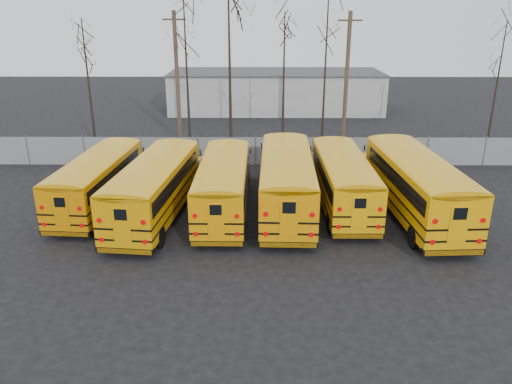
{
  "coord_description": "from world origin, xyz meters",
  "views": [
    {
      "loc": [
        0.26,
        -21.69,
        10.43
      ],
      "look_at": [
        0.1,
        2.14,
        1.6
      ],
      "focal_mm": 35.0,
      "sensor_mm": 36.0,
      "label": 1
    }
  ],
  "objects_px": {
    "bus_d": "(286,177)",
    "utility_pole_left": "(177,76)",
    "bus_e": "(343,177)",
    "bus_f": "(415,181)",
    "bus_b": "(156,183)",
    "utility_pole_right": "(346,79)",
    "bus_a": "(98,177)",
    "bus_c": "(224,181)"
  },
  "relations": [
    {
      "from": "bus_d",
      "to": "utility_pole_left",
      "type": "xyz_separation_m",
      "value": [
        -8.06,
        15.37,
        3.34
      ]
    },
    {
      "from": "utility_pole_left",
      "to": "utility_pole_right",
      "type": "height_order",
      "value": "utility_pole_left"
    },
    {
      "from": "bus_b",
      "to": "bus_d",
      "type": "xyz_separation_m",
      "value": [
        6.84,
        0.84,
        0.07
      ]
    },
    {
      "from": "bus_a",
      "to": "utility_pole_right",
      "type": "relative_size",
      "value": 1.04
    },
    {
      "from": "bus_a",
      "to": "bus_c",
      "type": "relative_size",
      "value": 0.98
    },
    {
      "from": "bus_b",
      "to": "bus_c",
      "type": "distance_m",
      "value": 3.54
    },
    {
      "from": "bus_b",
      "to": "utility_pole_right",
      "type": "distance_m",
      "value": 19.61
    },
    {
      "from": "bus_d",
      "to": "bus_f",
      "type": "distance_m",
      "value": 6.72
    },
    {
      "from": "bus_a",
      "to": "bus_f",
      "type": "height_order",
      "value": "bus_f"
    },
    {
      "from": "bus_a",
      "to": "utility_pole_right",
      "type": "bearing_deg",
      "value": 44.99
    },
    {
      "from": "bus_e",
      "to": "utility_pole_right",
      "type": "bearing_deg",
      "value": 80.47
    },
    {
      "from": "bus_e",
      "to": "bus_f",
      "type": "height_order",
      "value": "bus_f"
    },
    {
      "from": "bus_d",
      "to": "utility_pole_left",
      "type": "bearing_deg",
      "value": 119.38
    },
    {
      "from": "bus_c",
      "to": "bus_e",
      "type": "bearing_deg",
      "value": 7.52
    },
    {
      "from": "bus_c",
      "to": "bus_d",
      "type": "xyz_separation_m",
      "value": [
        3.35,
        0.24,
        0.15
      ]
    },
    {
      "from": "bus_f",
      "to": "bus_d",
      "type": "bearing_deg",
      "value": 171.42
    },
    {
      "from": "bus_d",
      "to": "bus_e",
      "type": "distance_m",
      "value": 3.18
    },
    {
      "from": "utility_pole_right",
      "to": "bus_c",
      "type": "bearing_deg",
      "value": -121.44
    },
    {
      "from": "bus_d",
      "to": "utility_pole_right",
      "type": "height_order",
      "value": "utility_pole_right"
    },
    {
      "from": "bus_c",
      "to": "bus_e",
      "type": "distance_m",
      "value": 6.52
    },
    {
      "from": "bus_c",
      "to": "utility_pole_left",
      "type": "relative_size",
      "value": 1.06
    },
    {
      "from": "bus_b",
      "to": "utility_pole_left",
      "type": "bearing_deg",
      "value": 100.03
    },
    {
      "from": "bus_a",
      "to": "bus_c",
      "type": "xyz_separation_m",
      "value": [
        6.95,
        -0.87,
        0.05
      ]
    },
    {
      "from": "bus_a",
      "to": "bus_c",
      "type": "bearing_deg",
      "value": -3.06
    },
    {
      "from": "bus_a",
      "to": "bus_c",
      "type": "height_order",
      "value": "bus_c"
    },
    {
      "from": "bus_f",
      "to": "utility_pole_left",
      "type": "relative_size",
      "value": 1.18
    },
    {
      "from": "bus_d",
      "to": "bus_e",
      "type": "bearing_deg",
      "value": 12.29
    },
    {
      "from": "bus_f",
      "to": "utility_pole_right",
      "type": "relative_size",
      "value": 1.18
    },
    {
      "from": "bus_b",
      "to": "bus_f",
      "type": "height_order",
      "value": "bus_f"
    },
    {
      "from": "bus_e",
      "to": "bus_c",
      "type": "bearing_deg",
      "value": -173.05
    },
    {
      "from": "utility_pole_left",
      "to": "bus_f",
      "type": "bearing_deg",
      "value": -52.2
    },
    {
      "from": "bus_b",
      "to": "bus_e",
      "type": "distance_m",
      "value": 10.06
    },
    {
      "from": "bus_a",
      "to": "bus_b",
      "type": "relative_size",
      "value": 0.93
    },
    {
      "from": "bus_e",
      "to": "bus_f",
      "type": "bearing_deg",
      "value": -19.12
    },
    {
      "from": "utility_pole_right",
      "to": "bus_b",
      "type": "bearing_deg",
      "value": -129.42
    },
    {
      "from": "bus_e",
      "to": "utility_pole_right",
      "type": "distance_m",
      "value": 14.19
    },
    {
      "from": "bus_e",
      "to": "bus_f",
      "type": "xyz_separation_m",
      "value": [
        3.57,
        -1.22,
        0.19
      ]
    },
    {
      "from": "utility_pole_right",
      "to": "bus_a",
      "type": "bearing_deg",
      "value": -139.49
    },
    {
      "from": "bus_b",
      "to": "bus_d",
      "type": "height_order",
      "value": "bus_d"
    },
    {
      "from": "bus_b",
      "to": "bus_f",
      "type": "relative_size",
      "value": 0.95
    },
    {
      "from": "utility_pole_left",
      "to": "bus_d",
      "type": "bearing_deg",
      "value": -67.18
    },
    {
      "from": "bus_e",
      "to": "bus_a",
      "type": "bearing_deg",
      "value": 179.49
    }
  ]
}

